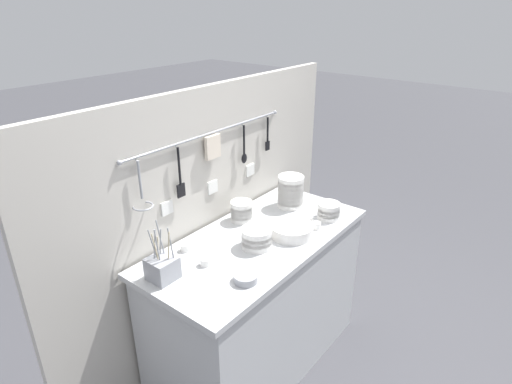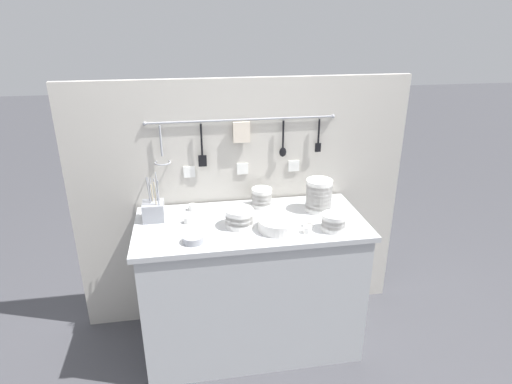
# 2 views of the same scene
# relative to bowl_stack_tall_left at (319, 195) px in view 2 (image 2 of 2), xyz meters

# --- Properties ---
(ground_plane) EXTENTS (20.00, 20.00, 0.00)m
(ground_plane) POSITION_rel_bowl_stack_tall_left_xyz_m (-0.43, -0.09, -0.95)
(ground_plane) COLOR #424247
(counter) EXTENTS (1.31, 0.62, 0.85)m
(counter) POSITION_rel_bowl_stack_tall_left_xyz_m (-0.43, -0.09, -0.52)
(counter) COLOR #B7BABC
(counter) RESTS_ON ground
(back_wall) EXTENTS (2.11, 0.11, 1.61)m
(back_wall) POSITION_rel_bowl_stack_tall_left_xyz_m (-0.43, 0.26, -0.14)
(back_wall) COLOR #BCB7AD
(back_wall) RESTS_ON ground
(bowl_stack_tall_left) EXTENTS (0.16, 0.16, 0.19)m
(bowl_stack_tall_left) POSITION_rel_bowl_stack_tall_left_xyz_m (0.00, 0.00, 0.00)
(bowl_stack_tall_left) COLOR white
(bowl_stack_tall_left) RESTS_ON counter
(bowl_stack_short_front) EXTENTS (0.12, 0.12, 0.12)m
(bowl_stack_short_front) POSITION_rel_bowl_stack_tall_left_xyz_m (-0.33, 0.11, -0.04)
(bowl_stack_short_front) COLOR white
(bowl_stack_short_front) RESTS_ON counter
(bowl_stack_nested_right) EXTENTS (0.16, 0.16, 0.10)m
(bowl_stack_nested_right) POSITION_rel_bowl_stack_tall_left_xyz_m (-0.50, -0.13, -0.05)
(bowl_stack_nested_right) COLOR white
(bowl_stack_nested_right) RESTS_ON counter
(bowl_stack_back_corner) EXTENTS (0.13, 0.13, 0.10)m
(bowl_stack_back_corner) POSITION_rel_bowl_stack_tall_left_xyz_m (0.00, -0.26, -0.05)
(bowl_stack_back_corner) COLOR white
(bowl_stack_back_corner) RESTS_ON counter
(plate_stack) EXTENTS (0.23, 0.23, 0.06)m
(plate_stack) POSITION_rel_bowl_stack_tall_left_xyz_m (-0.29, -0.21, -0.07)
(plate_stack) COLOR white
(plate_stack) RESTS_ON counter
(steel_mixing_bowl) EXTENTS (0.11, 0.11, 0.04)m
(steel_mixing_bowl) POSITION_rel_bowl_stack_tall_left_xyz_m (-0.76, -0.27, -0.08)
(steel_mixing_bowl) COLOR #93969E
(steel_mixing_bowl) RESTS_ON counter
(cutlery_caddy) EXTENTS (0.12, 0.12, 0.27)m
(cutlery_caddy) POSITION_rel_bowl_stack_tall_left_xyz_m (-0.97, 0.03, -0.04)
(cutlery_caddy) COLOR #93969E
(cutlery_caddy) RESTS_ON counter
(cup_mid_row) EXTENTS (0.05, 0.05, 0.04)m
(cup_mid_row) POSITION_rel_bowl_stack_tall_left_xyz_m (-0.15, -0.27, -0.08)
(cup_mid_row) COLOR white
(cup_mid_row) RESTS_ON counter
(cup_centre) EXTENTS (0.05, 0.05, 0.04)m
(cup_centre) POSITION_rel_bowl_stack_tall_left_xyz_m (-0.78, -0.04, -0.08)
(cup_centre) COLOR white
(cup_centre) RESTS_ON counter
(cup_edge_near) EXTENTS (0.05, 0.05, 0.04)m
(cup_edge_near) POSITION_rel_bowl_stack_tall_left_xyz_m (-0.12, -0.20, -0.08)
(cup_edge_near) COLOR white
(cup_edge_near) RESTS_ON counter
(cup_front_right) EXTENTS (0.05, 0.05, 0.04)m
(cup_front_right) POSITION_rel_bowl_stack_tall_left_xyz_m (-0.75, 0.13, -0.08)
(cup_front_right) COLOR white
(cup_front_right) RESTS_ON counter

